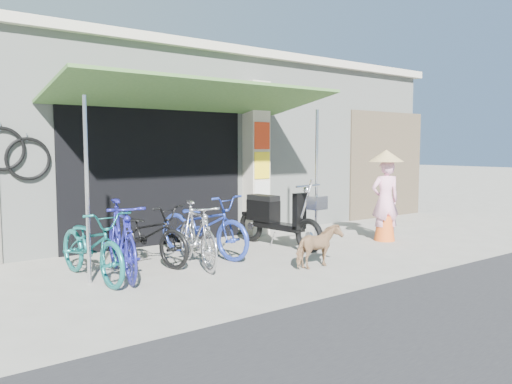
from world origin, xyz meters
TOP-DOWN VIEW (x-y plane):
  - ground at (0.00, 0.00)m, footprint 80.00×80.00m
  - bicycle_shop at (-0.00, 5.09)m, footprint 12.30×5.30m
  - shop_pillar at (0.85, 2.45)m, footprint 0.42×0.44m
  - awning at (-0.90, 1.63)m, footprint 4.60×1.88m
  - neighbour_right at (5.00, 2.59)m, footprint 2.60×0.06m
  - bike_teal at (-2.91, 0.89)m, footprint 0.80×1.82m
  - bike_blue at (-2.55, 0.81)m, footprint 0.76×1.76m
  - bike_black at (-1.95, 1.32)m, footprint 1.05×1.80m
  - bike_silver at (-1.44, 0.76)m, footprint 0.70×1.62m
  - bike_navy at (-1.01, 1.30)m, footprint 1.13×1.99m
  - street_dog at (-0.08, -0.36)m, footprint 0.74×0.37m
  - moped at (0.40, 1.22)m, footprint 0.58×1.97m
  - nun at (2.37, 0.47)m, footprint 0.64×0.64m

SIDE VIEW (x-z plane):
  - ground at x=0.00m, z-range 0.00..0.00m
  - street_dog at x=-0.08m, z-range 0.00..0.61m
  - bike_black at x=-1.95m, z-range 0.00..0.89m
  - bike_teal at x=-2.91m, z-range 0.00..0.93m
  - bike_silver at x=-1.44m, z-range 0.00..0.94m
  - bike_navy at x=-1.01m, z-range 0.00..0.99m
  - moped at x=0.40m, z-range -0.05..1.07m
  - bike_blue at x=-2.55m, z-range 0.00..1.02m
  - nun at x=2.37m, z-range 0.00..1.68m
  - neighbour_right at x=5.00m, z-range 0.00..2.60m
  - shop_pillar at x=0.85m, z-range 0.00..3.00m
  - bicycle_shop at x=0.00m, z-range 0.00..3.66m
  - awning at x=-0.90m, z-range 1.15..3.88m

